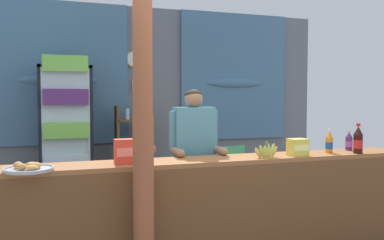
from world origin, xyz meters
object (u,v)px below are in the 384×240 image
at_px(soda_bottle_grape_soda, 349,142).
at_px(banana_bunch, 266,151).
at_px(snack_box_instant_noodle, 298,147).
at_px(pastry_tray, 29,168).
at_px(timber_post, 143,122).
at_px(stall_counter, 218,198).
at_px(shopkeeper, 194,146).
at_px(soda_bottle_orange_soda, 329,143).
at_px(bottle_shelf_rack, 132,152).
at_px(drink_fridge, 66,127).
at_px(plastic_lawn_chair, 226,172).
at_px(snack_box_crackers, 127,151).
at_px(soda_bottle_cola, 358,141).

relative_size(soda_bottle_grape_soda, banana_bunch, 0.85).
bearing_deg(snack_box_instant_noodle, pastry_tray, -178.56).
relative_size(soda_bottle_grape_soda, pastry_tray, 0.59).
distance_m(timber_post, pastry_tray, 0.97).
xyz_separation_m(stall_counter, timber_post, (-0.76, -0.27, 0.74)).
xyz_separation_m(shopkeeper, soda_bottle_orange_soda, (1.34, -0.44, 0.03)).
distance_m(stall_counter, pastry_tray, 1.68).
bearing_deg(bottle_shelf_rack, banana_bunch, -70.49).
height_order(drink_fridge, plastic_lawn_chair, drink_fridge).
relative_size(soda_bottle_orange_soda, snack_box_crackers, 1.18).
height_order(soda_bottle_orange_soda, snack_box_instant_noodle, soda_bottle_orange_soda).
xyz_separation_m(bottle_shelf_rack, banana_bunch, (0.85, -2.41, 0.27)).
distance_m(soda_bottle_grape_soda, snack_box_crackers, 2.47).
height_order(soda_bottle_orange_soda, snack_box_crackers, soda_bottle_orange_soda).
bearing_deg(pastry_tray, shopkeeper, 20.01).
height_order(plastic_lawn_chair, snack_box_instant_noodle, snack_box_instant_noodle).
distance_m(timber_post, soda_bottle_grape_soda, 2.45).
height_order(timber_post, bottle_shelf_rack, timber_post).
xyz_separation_m(snack_box_instant_noodle, banana_bunch, (-0.37, -0.03, -0.02)).
bearing_deg(snack_box_crackers, shopkeeper, 30.74).
relative_size(plastic_lawn_chair, soda_bottle_grape_soda, 3.79).
bearing_deg(snack_box_instant_noodle, bottle_shelf_rack, 117.09).
height_order(bottle_shelf_rack, banana_bunch, bottle_shelf_rack).
height_order(drink_fridge, pastry_tray, drink_fridge).
relative_size(soda_bottle_orange_soda, soda_bottle_grape_soda, 1.13).
bearing_deg(timber_post, soda_bottle_grape_soda, 10.98).
height_order(stall_counter, snack_box_instant_noodle, snack_box_instant_noodle).
relative_size(drink_fridge, soda_bottle_orange_soda, 7.95).
distance_m(snack_box_crackers, banana_bunch, 1.33).
relative_size(stall_counter, snack_box_crackers, 19.65).
xyz_separation_m(soda_bottle_orange_soda, snack_box_instant_noodle, (-0.42, -0.07, -0.02)).
height_order(timber_post, banana_bunch, timber_post).
relative_size(stall_counter, bottle_shelf_rack, 3.06).
height_order(bottle_shelf_rack, soda_bottle_cola, bottle_shelf_rack).
height_order(timber_post, soda_bottle_orange_soda, timber_post).
bearing_deg(snack_box_crackers, banana_bunch, -3.14).
relative_size(soda_bottle_cola, snack_box_crackers, 1.44).
relative_size(drink_fridge, snack_box_instant_noodle, 11.25).
xyz_separation_m(timber_post, shopkeeper, (0.71, 0.80, -0.31)).
xyz_separation_m(timber_post, plastic_lawn_chair, (1.54, 1.87, -0.82)).
bearing_deg(stall_counter, bottle_shelf_rack, 98.56).
bearing_deg(banana_bunch, plastic_lawn_chair, 80.10).
bearing_deg(banana_bunch, stall_counter, 178.51).
height_order(shopkeeper, snack_box_crackers, shopkeeper).
xyz_separation_m(plastic_lawn_chair, soda_bottle_grape_soda, (0.85, -1.41, 0.53)).
height_order(snack_box_instant_noodle, banana_bunch, snack_box_instant_noodle).
distance_m(shopkeeper, soda_bottle_grape_soda, 1.72).
bearing_deg(snack_box_crackers, soda_bottle_cola, -2.52).
relative_size(stall_counter, soda_bottle_grape_soda, 18.73).
height_order(shopkeeper, banana_bunch, shopkeeper).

